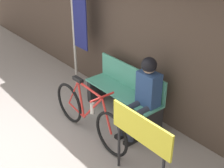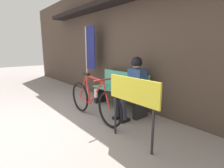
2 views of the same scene
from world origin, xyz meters
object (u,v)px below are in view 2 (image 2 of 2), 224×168
banner_pole (89,53)px  signboard (133,95)px  bicycle (93,101)px  park_bench_near (120,92)px  person_seated (133,83)px

banner_pole → signboard: size_ratio=2.00×
banner_pole → bicycle: bearing=-30.0°
banner_pole → signboard: 2.78m
park_bench_near → bicycle: bicycle is taller
banner_pole → park_bench_near: bearing=-0.0°
bicycle → person_seated: bearing=57.5°
signboard → person_seated: bearing=133.4°
bicycle → signboard: bearing=-4.0°
park_bench_near → bicycle: 0.82m
bicycle → person_seated: 0.89m
park_bench_near → bicycle: size_ratio=0.86×
person_seated → park_bench_near: bearing=167.8°
bicycle → park_bench_near: bearing=97.2°
person_seated → banner_pole: 1.94m
person_seated → banner_pole: size_ratio=0.62×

